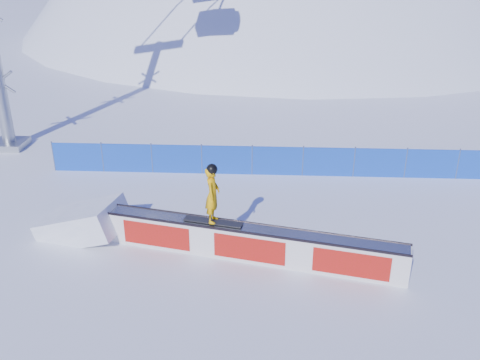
{
  "coord_description": "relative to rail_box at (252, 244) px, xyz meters",
  "views": [
    {
      "loc": [
        -2.49,
        -15.05,
        8.59
      ],
      "look_at": [
        -3.29,
        0.73,
        1.45
      ],
      "focal_mm": 40.0,
      "sensor_mm": 36.0,
      "label": 1
    }
  ],
  "objects": [
    {
      "name": "snow_hill",
      "position": [
        2.83,
        43.69,
        -18.52
      ],
      "size": [
        64.0,
        64.0,
        64.0
      ],
      "color": "white",
      "rests_on": "ground"
    },
    {
      "name": "rail_box",
      "position": [
        0.0,
        0.0,
        0.0
      ],
      "size": [
        8.76,
        2.57,
        1.06
      ],
      "rotation": [
        0.0,
        0.0,
        -0.22
      ],
      "color": "white",
      "rests_on": "ground"
    },
    {
      "name": "safety_fence",
      "position": [
        2.83,
        6.19,
        0.08
      ],
      "size": [
        22.05,
        0.05,
        1.3
      ],
      "color": "blue",
      "rests_on": "ground"
    },
    {
      "name": "ground",
      "position": [
        2.83,
        1.69,
        -0.52
      ],
      "size": [
        160.0,
        160.0,
        0.0
      ],
      "primitive_type": "plane",
      "color": "white",
      "rests_on": "ground"
    },
    {
      "name": "snowboarder",
      "position": [
        -1.14,
        0.26,
        1.44
      ],
      "size": [
        1.78,
        0.7,
        1.83
      ],
      "rotation": [
        0.0,
        0.0,
        1.45
      ],
      "color": "black",
      "rests_on": "rail_box"
    },
    {
      "name": "snow_ramp",
      "position": [
        -5.39,
        1.23,
        -0.52
      ],
      "size": [
        3.0,
        2.24,
        1.68
      ],
      "primitive_type": null,
      "rotation": [
        0.0,
        -0.31,
        -0.22
      ],
      "color": "white",
      "rests_on": "ground"
    }
  ]
}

